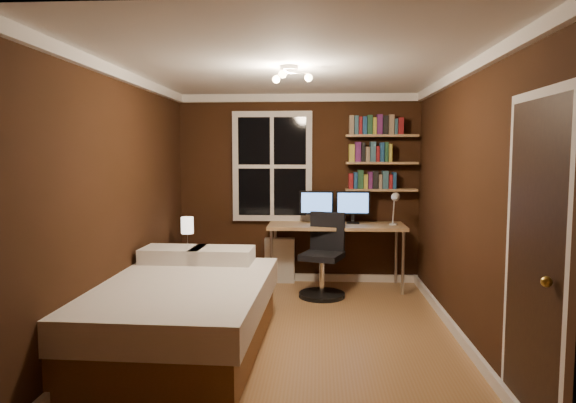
# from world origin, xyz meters

# --- Properties ---
(floor) EXTENTS (4.20, 4.20, 0.00)m
(floor) POSITION_xyz_m (0.00, 0.00, 0.00)
(floor) COLOR olive
(floor) RESTS_ON ground
(wall_back) EXTENTS (3.20, 0.04, 2.50)m
(wall_back) POSITION_xyz_m (0.00, 2.10, 1.25)
(wall_back) COLOR black
(wall_back) RESTS_ON ground
(wall_left) EXTENTS (0.04, 4.20, 2.50)m
(wall_left) POSITION_xyz_m (-1.60, 0.00, 1.25)
(wall_left) COLOR black
(wall_left) RESTS_ON ground
(wall_right) EXTENTS (0.04, 4.20, 2.50)m
(wall_right) POSITION_xyz_m (1.60, 0.00, 1.25)
(wall_right) COLOR black
(wall_right) RESTS_ON ground
(ceiling) EXTENTS (3.20, 4.20, 0.02)m
(ceiling) POSITION_xyz_m (0.00, 0.00, 2.50)
(ceiling) COLOR white
(ceiling) RESTS_ON wall_back
(window) EXTENTS (1.06, 0.06, 1.46)m
(window) POSITION_xyz_m (-0.35, 2.06, 1.55)
(window) COLOR silver
(window) RESTS_ON wall_back
(door) EXTENTS (0.03, 0.82, 2.05)m
(door) POSITION_xyz_m (1.59, -1.55, 1.02)
(door) COLOR black
(door) RESTS_ON ground
(door_knob) EXTENTS (0.06, 0.06, 0.06)m
(door_knob) POSITION_xyz_m (1.55, -1.85, 1.00)
(door_knob) COLOR #B39034
(door_knob) RESTS_ON door
(ceiling_fixture) EXTENTS (0.44, 0.44, 0.18)m
(ceiling_fixture) POSITION_xyz_m (0.00, -0.10, 2.40)
(ceiling_fixture) COLOR beige
(ceiling_fixture) RESTS_ON ceiling
(bookshelf_lower) EXTENTS (0.92, 0.22, 0.03)m
(bookshelf_lower) POSITION_xyz_m (1.08, 1.98, 1.25)
(bookshelf_lower) COLOR #9E734C
(bookshelf_lower) RESTS_ON wall_back
(books_row_lower) EXTENTS (0.60, 0.16, 0.23)m
(books_row_lower) POSITION_xyz_m (1.08, 1.98, 1.38)
(books_row_lower) COLOR maroon
(books_row_lower) RESTS_ON bookshelf_lower
(bookshelf_middle) EXTENTS (0.92, 0.22, 0.03)m
(bookshelf_middle) POSITION_xyz_m (1.08, 1.98, 1.60)
(bookshelf_middle) COLOR #9E734C
(bookshelf_middle) RESTS_ON wall_back
(books_row_middle) EXTENTS (0.54, 0.16, 0.23)m
(books_row_middle) POSITION_xyz_m (1.08, 1.98, 1.73)
(books_row_middle) COLOR navy
(books_row_middle) RESTS_ON bookshelf_middle
(bookshelf_upper) EXTENTS (0.92, 0.22, 0.03)m
(bookshelf_upper) POSITION_xyz_m (1.08, 1.98, 1.95)
(bookshelf_upper) COLOR #9E734C
(bookshelf_upper) RESTS_ON wall_back
(books_row_upper) EXTENTS (0.66, 0.16, 0.23)m
(books_row_upper) POSITION_xyz_m (1.08, 1.98, 2.08)
(books_row_upper) COLOR #214E2F
(books_row_upper) RESTS_ON bookshelf_upper
(bed) EXTENTS (1.66, 2.27, 0.75)m
(bed) POSITION_xyz_m (-1.00, -0.41, 0.32)
(bed) COLOR brown
(bed) RESTS_ON ground
(nightstand) EXTENTS (0.50, 0.50, 0.52)m
(nightstand) POSITION_xyz_m (-1.32, 1.32, 0.26)
(nightstand) COLOR brown
(nightstand) RESTS_ON ground
(bedside_lamp) EXTENTS (0.15, 0.15, 0.44)m
(bedside_lamp) POSITION_xyz_m (-1.32, 1.32, 0.74)
(bedside_lamp) COLOR white
(bedside_lamp) RESTS_ON nightstand
(radiator) EXTENTS (0.40, 0.14, 0.60)m
(radiator) POSITION_xyz_m (-0.24, 1.99, 0.30)
(radiator) COLOR silver
(radiator) RESTS_ON ground
(desk) EXTENTS (1.73, 0.65, 0.82)m
(desk) POSITION_xyz_m (0.50, 1.76, 0.76)
(desk) COLOR #9E734C
(desk) RESTS_ON ground
(monitor_left) EXTENTS (0.44, 0.12, 0.42)m
(monitor_left) POSITION_xyz_m (0.24, 1.84, 1.03)
(monitor_left) COLOR black
(monitor_left) RESTS_ON desk
(monitor_right) EXTENTS (0.44, 0.12, 0.42)m
(monitor_right) POSITION_xyz_m (0.71, 1.84, 1.03)
(monitor_right) COLOR black
(monitor_right) RESTS_ON desk
(desk_lamp) EXTENTS (0.14, 0.32, 0.44)m
(desk_lamp) POSITION_xyz_m (1.21, 1.65, 1.04)
(desk_lamp) COLOR silver
(desk_lamp) RESTS_ON desk
(office_chair) EXTENTS (0.58, 0.58, 1.01)m
(office_chair) POSITION_xyz_m (0.33, 1.35, 0.38)
(office_chair) COLOR black
(office_chair) RESTS_ON ground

